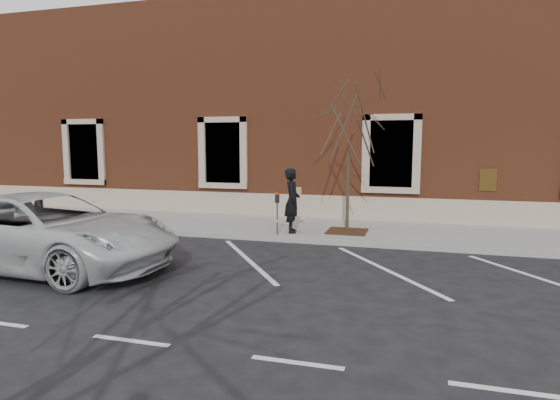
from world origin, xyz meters
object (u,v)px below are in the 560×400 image
(sapling, at_px, (349,129))
(white_truck, at_px, (45,231))
(parking_meter, at_px, (277,206))
(man, at_px, (292,201))

(sapling, distance_m, white_truck, 8.30)
(parking_meter, distance_m, white_truck, 5.91)
(sapling, height_order, white_truck, sapling)
(parking_meter, xyz_separation_m, white_truck, (-4.08, -4.27, -0.17))
(parking_meter, relative_size, sapling, 0.28)
(parking_meter, bearing_deg, man, 59.70)
(man, distance_m, white_truck, 6.51)
(sapling, bearing_deg, parking_meter, -150.39)
(man, relative_size, white_truck, 0.31)
(parking_meter, xyz_separation_m, sapling, (1.84, 1.05, 2.16))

